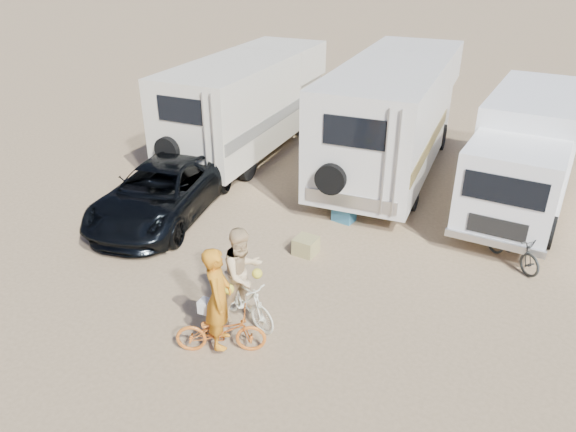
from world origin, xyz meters
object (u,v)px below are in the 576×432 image
at_px(bike_woman, 244,301).
at_px(rv_left, 247,106).
at_px(rv_main, 392,118).
at_px(bike_man, 221,331).
at_px(bike_parked, 513,247).
at_px(crate, 306,246).
at_px(cooler, 344,213).
at_px(rider_man, 219,306).
at_px(dark_suv, 162,192).
at_px(rider_woman, 243,281).
at_px(box_truck, 525,155).

bearing_deg(bike_woman, rv_left, 47.51).
distance_m(rv_main, bike_man, 9.53).
bearing_deg(bike_parked, crate, 152.22).
relative_size(bike_man, crate, 3.21).
height_order(rv_main, cooler, rv_main).
distance_m(bike_parked, crate, 4.64).
bearing_deg(cooler, rider_man, -82.65).
bearing_deg(rv_left, dark_suv, -87.44).
xyz_separation_m(bike_man, rider_man, (0.00, 0.00, 0.54)).
xyz_separation_m(dark_suv, rider_man, (4.03, -3.95, 0.26)).
bearing_deg(rv_main, crate, -95.82).
height_order(rv_left, rider_man, rv_left).
bearing_deg(bike_parked, rider_man, -177.39).
bearing_deg(rider_man, rv_left, 0.72).
bearing_deg(rider_woman, crate, 17.90).
distance_m(rv_main, rider_man, 9.48).
bearing_deg(bike_woman, crate, 17.90).
xyz_separation_m(bike_woman, rider_woman, (0.00, 0.00, 0.44)).
bearing_deg(rv_main, rv_left, -179.05).
bearing_deg(box_truck, crate, -127.19).
relative_size(dark_suv, bike_parked, 3.13).
bearing_deg(bike_man, bike_parked, -65.38).
distance_m(bike_man, rider_man, 0.54).
distance_m(dark_suv, bike_parked, 8.64).
bearing_deg(rider_woman, rv_main, 16.60).
distance_m(dark_suv, cooler, 4.77).
distance_m(bike_man, cooler, 5.61).
bearing_deg(cooler, crate, -87.07).
distance_m(rv_left, bike_parked, 9.76).
xyz_separation_m(rv_left, bike_man, (4.24, -9.25, -1.15)).
relative_size(box_truck, dark_suv, 1.35).
bearing_deg(cooler, rv_main, 99.01).
bearing_deg(cooler, rv_left, 153.51).
height_order(bike_man, bike_parked, bike_parked).
bearing_deg(rider_woman, bike_man, -159.01).
bearing_deg(rider_man, bike_woman, -23.56).
height_order(rv_main, rv_left, rv_main).
bearing_deg(crate, box_truck, 47.29).
distance_m(rv_main, bike_parked, 5.96).
bearing_deg(rv_main, cooler, -93.79).
xyz_separation_m(rider_woman, crate, (0.13, 2.79, -0.72)).
relative_size(bike_woman, crate, 3.21).
height_order(bike_woman, rider_woman, rider_woman).
height_order(rv_left, dark_suv, rv_left).
bearing_deg(dark_suv, rv_left, 83.86).
height_order(box_truck, crate, box_truck).
height_order(dark_suv, rider_man, rider_man).
distance_m(rv_left, rider_man, 10.20).
xyz_separation_m(rv_main, bike_man, (-0.60, -9.43, -1.26)).
bearing_deg(bike_man, rv_left, 0.72).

